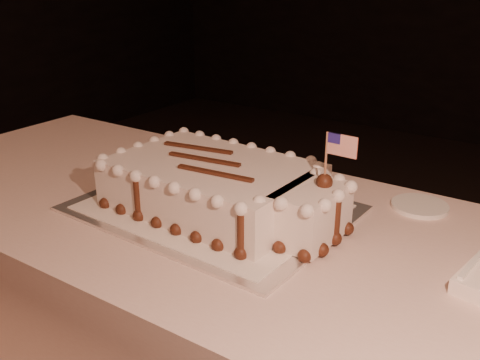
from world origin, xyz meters
The scene contains 4 objects.
cake_board centered at (-0.22, 0.61, 0.75)m, with size 0.62×0.46×0.01m, color silver.
doily centered at (-0.22, 0.61, 0.76)m, with size 0.55×0.42×0.00m, color white.
sheet_cake centered at (-0.19, 0.60, 0.82)m, with size 0.59×0.35×0.23m.
side_plate centered at (0.19, 0.89, 0.76)m, with size 0.13×0.13×0.01m, color white.
Camera 1 is at (0.48, -0.32, 1.29)m, focal length 40.00 mm.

